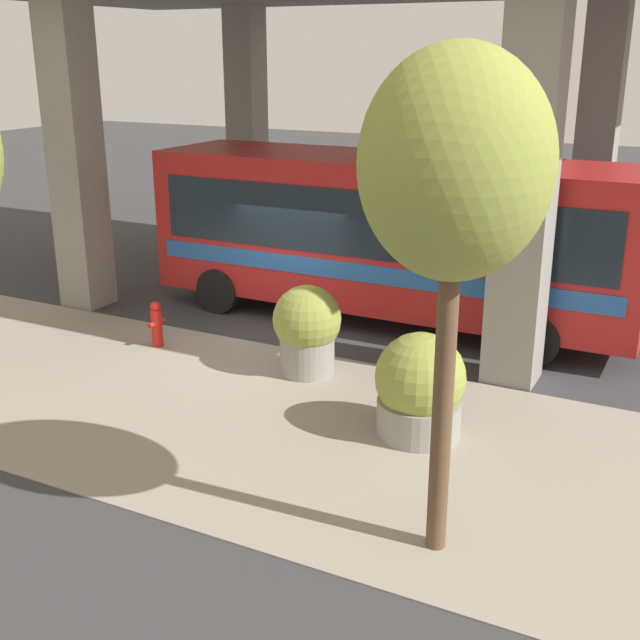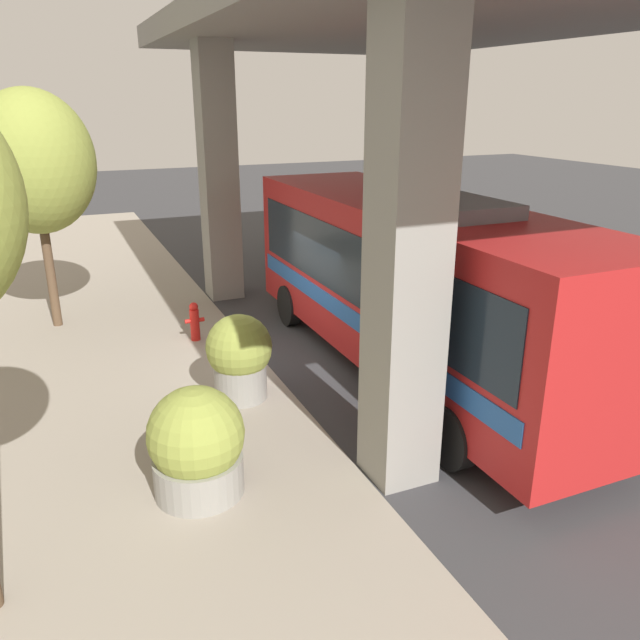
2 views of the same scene
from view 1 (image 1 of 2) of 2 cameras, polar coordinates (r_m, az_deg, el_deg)
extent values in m
plane|color=#38383A|center=(15.98, -4.27, -1.70)|extent=(80.00, 80.00, 0.00)
cube|color=gray|center=(13.70, -10.81, -5.51)|extent=(6.00, 40.00, 0.02)
cube|color=gray|center=(13.77, 14.43, 8.98)|extent=(0.90, 0.90, 6.73)
cube|color=gray|center=(18.53, -16.98, 11.11)|extent=(0.90, 0.90, 6.73)
cube|color=gray|center=(20.59, 19.03, 11.58)|extent=(0.90, 0.90, 6.73)
cube|color=gray|center=(24.04, -5.20, 13.37)|extent=(0.90, 0.90, 6.73)
cube|color=#B21E1E|center=(16.92, 5.20, 6.35)|extent=(2.67, 10.27, 3.02)
cube|color=#19232D|center=(16.85, 5.23, 7.56)|extent=(2.71, 9.44, 1.33)
cube|color=#2659A5|center=(17.06, 5.14, 4.37)|extent=(2.71, 9.75, 0.36)
cube|color=slate|center=(16.30, 8.78, 11.57)|extent=(1.34, 2.57, 0.24)
cylinder|color=black|center=(17.86, -7.23, 2.10)|extent=(0.28, 1.00, 1.00)
cylinder|color=black|center=(19.91, -3.18, 3.94)|extent=(0.28, 1.00, 1.00)
cylinder|color=black|center=(15.23, 14.92, -1.33)|extent=(0.28, 1.00, 1.00)
cylinder|color=black|center=(17.58, 16.75, 1.17)|extent=(0.28, 1.00, 1.00)
cylinder|color=red|center=(15.98, -11.52, -0.58)|extent=(0.21, 0.21, 0.77)
sphere|color=red|center=(15.84, -11.63, 0.94)|extent=(0.20, 0.20, 0.20)
cylinder|color=red|center=(15.82, -11.90, -0.36)|extent=(0.13, 0.10, 0.10)
cylinder|color=red|center=(16.06, -11.20, -0.03)|extent=(0.13, 0.10, 0.10)
cylinder|color=gray|center=(12.23, 7.02, -6.93)|extent=(1.27, 1.27, 0.58)
sphere|color=olive|center=(11.96, 7.15, -4.07)|extent=(1.36, 1.36, 1.36)
sphere|color=#BF334C|center=(12.14, 7.93, -4.76)|extent=(0.44, 0.44, 0.44)
cylinder|color=gray|center=(14.37, -0.92, -2.54)|extent=(0.98, 0.98, 0.70)
sphere|color=olive|center=(14.14, -0.93, 0.05)|extent=(1.22, 1.22, 1.22)
sphere|color=#993F8C|center=(14.26, -0.35, -0.62)|extent=(0.34, 0.34, 0.34)
cylinder|color=brown|center=(8.95, 8.76, -5.36)|extent=(0.23, 0.23, 3.86)
ellipsoid|color=olive|center=(8.26, 9.62, 10.87)|extent=(1.99, 1.99, 2.38)
camera|label=2|loc=(9.82, 52.21, 10.49)|focal=35.00mm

